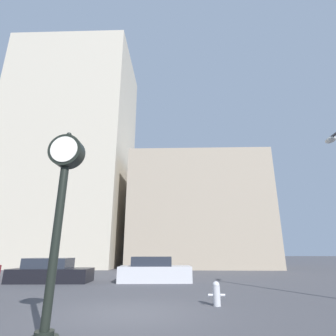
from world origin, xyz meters
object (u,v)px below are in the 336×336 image
Objects in this scene: car_black at (51,272)px; car_silver at (154,271)px; street_clock at (61,197)px; fire_hydrant_far at (216,293)px.

car_silver reaches higher than car_black.
car_black is (-4.74, 10.40, -2.33)m from street_clock.
street_clock is 0.98× the size of car_black.
fire_hydrant_far is (8.69, -6.62, -0.18)m from car_black.
street_clock is 6.01m from fire_hydrant_far.
street_clock is at bearing -99.88° from car_silver.
fire_hydrant_far is (2.64, -6.98, -0.22)m from car_silver.
car_silver is at bearing 110.69° from fire_hydrant_far.
fire_hydrant_far is at bearing 43.80° from street_clock.
car_black is at bearing 114.53° from street_clock.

